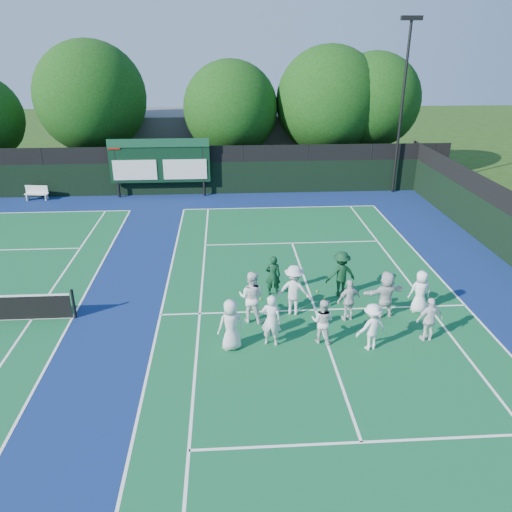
{
  "coord_description": "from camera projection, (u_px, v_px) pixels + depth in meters",
  "views": [
    {
      "loc": [
        -3.1,
        -14.39,
        8.85
      ],
      "look_at": [
        -2.0,
        3.0,
        1.3
      ],
      "focal_mm": 35.0,
      "sensor_mm": 36.0,
      "label": 1
    }
  ],
  "objects": [
    {
      "name": "ground",
      "position": [
        320.0,
        325.0,
        16.88
      ],
      "size": [
        120.0,
        120.0,
        0.0
      ],
      "primitive_type": "plane",
      "color": "#1F3D10",
      "rests_on": "ground"
    },
    {
      "name": "court_apron",
      "position": [
        146.0,
        315.0,
        17.44
      ],
      "size": [
        34.0,
        32.0,
        0.01
      ],
      "primitive_type": "cube",
      "color": "navy",
      "rests_on": "ground"
    },
    {
      "name": "near_court",
      "position": [
        315.0,
        310.0,
        17.79
      ],
      "size": [
        11.05,
        23.85,
        0.01
      ],
      "color": "#125A30",
      "rests_on": "ground"
    },
    {
      "name": "back_fence",
      "position": [
        178.0,
        173.0,
        30.64
      ],
      "size": [
        34.0,
        0.08,
        3.0
      ],
      "color": "black",
      "rests_on": "ground"
    },
    {
      "name": "scoreboard",
      "position": [
        159.0,
        161.0,
        29.87
      ],
      "size": [
        6.0,
        0.21,
        3.55
      ],
      "color": "black",
      "rests_on": "ground"
    },
    {
      "name": "clubhouse",
      "position": [
        239.0,
        138.0,
        37.95
      ],
      "size": [
        18.0,
        6.0,
        4.0
      ],
      "primitive_type": "cube",
      "color": "#5B5B60",
      "rests_on": "ground"
    },
    {
      "name": "light_pole_right",
      "position": [
        404.0,
        88.0,
        29.19
      ],
      "size": [
        1.2,
        0.3,
        10.12
      ],
      "color": "black",
      "rests_on": "ground"
    },
    {
      "name": "bench",
      "position": [
        37.0,
        192.0,
        29.92
      ],
      "size": [
        1.42,
        0.56,
        0.88
      ],
      "color": "silver",
      "rests_on": "ground"
    },
    {
      "name": "tree_b",
      "position": [
        94.0,
        100.0,
        32.03
      ],
      "size": [
        7.06,
        7.06,
        9.03
      ],
      "color": "black",
      "rests_on": "ground"
    },
    {
      "name": "tree_c",
      "position": [
        233.0,
        111.0,
        32.84
      ],
      "size": [
        6.19,
        6.19,
        7.84
      ],
      "color": "black",
      "rests_on": "ground"
    },
    {
      "name": "tree_d",
      "position": [
        331.0,
        103.0,
        33.04
      ],
      "size": [
        7.0,
        7.0,
        8.71
      ],
      "color": "black",
      "rests_on": "ground"
    },
    {
      "name": "tree_e",
      "position": [
        375.0,
        103.0,
        33.22
      ],
      "size": [
        6.2,
        6.2,
        8.29
      ],
      "color": "black",
      "rests_on": "ground"
    },
    {
      "name": "tennis_ball_0",
      "position": [
        319.0,
        342.0,
        15.85
      ],
      "size": [
        0.07,
        0.07,
        0.07
      ],
      "primitive_type": "sphere",
      "color": "#D1DA19",
      "rests_on": "ground"
    },
    {
      "name": "tennis_ball_1",
      "position": [
        324.0,
        299.0,
        18.5
      ],
      "size": [
        0.07,
        0.07,
        0.07
      ],
      "primitive_type": "sphere",
      "color": "#D1DA19",
      "rests_on": "ground"
    },
    {
      "name": "tennis_ball_3",
      "position": [
        261.0,
        299.0,
        18.49
      ],
      "size": [
        0.07,
        0.07,
        0.07
      ],
      "primitive_type": "sphere",
      "color": "#D1DA19",
      "rests_on": "ground"
    },
    {
      "name": "tennis_ball_4",
      "position": [
        317.0,
        291.0,
        19.06
      ],
      "size": [
        0.07,
        0.07,
        0.07
      ],
      "primitive_type": "sphere",
      "color": "#D1DA19",
      "rests_on": "ground"
    },
    {
      "name": "tennis_ball_5",
      "position": [
        339.0,
        303.0,
        18.21
      ],
      "size": [
        0.07,
        0.07,
        0.07
      ],
      "primitive_type": "sphere",
      "color": "#D1DA19",
      "rests_on": "ground"
    },
    {
      "name": "player_front_0",
      "position": [
        231.0,
        325.0,
        15.27
      ],
      "size": [
        0.95,
        0.78,
        1.68
      ],
      "primitive_type": "imported",
      "rotation": [
        0.0,
        0.0,
        3.48
      ],
      "color": "silver",
      "rests_on": "ground"
    },
    {
      "name": "player_front_1",
      "position": [
        271.0,
        320.0,
        15.46
      ],
      "size": [
        0.73,
        0.59,
        1.74
      ],
      "primitive_type": "imported",
      "rotation": [
        0.0,
        0.0,
        2.85
      ],
      "color": "silver",
      "rests_on": "ground"
    },
    {
      "name": "player_front_2",
      "position": [
        322.0,
        321.0,
        15.64
      ],
      "size": [
        0.9,
        0.81,
        1.5
      ],
      "primitive_type": "imported",
      "rotation": [
        0.0,
        0.0,
        2.74
      ],
      "color": "silver",
      "rests_on": "ground"
    },
    {
      "name": "player_front_3",
      "position": [
        372.0,
        327.0,
        15.29
      ],
      "size": [
        1.12,
        0.83,
        1.55
      ],
      "primitive_type": "imported",
      "rotation": [
        0.0,
        0.0,
        3.43
      ],
      "color": "white",
      "rests_on": "ground"
    },
    {
      "name": "player_front_4",
      "position": [
        430.0,
        319.0,
        15.74
      ],
      "size": [
        0.92,
        0.48,
        1.5
      ],
      "primitive_type": "imported",
      "rotation": [
        0.0,
        0.0,
        3.28
      ],
      "color": "white",
      "rests_on": "ground"
    },
    {
      "name": "player_back_0",
      "position": [
        251.0,
        297.0,
        16.76
      ],
      "size": [
        1.08,
        0.95,
        1.85
      ],
      "primitive_type": "imported",
      "rotation": [
        0.0,
        0.0,
        2.82
      ],
      "color": "white",
      "rests_on": "ground"
    },
    {
      "name": "player_back_1",
      "position": [
        294.0,
        290.0,
        17.23
      ],
      "size": [
        1.32,
        0.95,
        1.83
      ],
      "primitive_type": "imported",
      "rotation": [
        0.0,
        0.0,
        2.89
      ],
      "color": "silver",
      "rests_on": "ground"
    },
    {
      "name": "player_back_2",
      "position": [
        349.0,
        300.0,
        16.9
      ],
      "size": [
        0.96,
        0.6,
        1.52
      ],
      "primitive_type": "imported",
      "rotation": [
        0.0,
        0.0,
        3.42
      ],
      "color": "silver",
      "rests_on": "ground"
    },
    {
      "name": "player_back_3",
      "position": [
        386.0,
        294.0,
        17.09
      ],
      "size": [
        1.65,
        0.86,
        1.7
      ],
      "primitive_type": "imported",
      "rotation": [
        0.0,
        0.0,
        3.38
      ],
      "color": "silver",
      "rests_on": "ground"
    },
    {
      "name": "player_back_4",
      "position": [
        420.0,
        292.0,
        17.4
      ],
      "size": [
        0.77,
        0.5,
        1.57
      ],
      "primitive_type": "imported",
      "rotation": [
        0.0,
        0.0,
        3.14
      ],
      "color": "white",
      "rests_on": "ground"
    },
    {
      "name": "coach_left",
      "position": [
        273.0,
        276.0,
        18.58
      ],
      "size": [
        0.59,
        0.4,
        1.59
      ],
      "primitive_type": "imported",
      "rotation": [
        0.0,
        0.0,
        3.11
      ],
      "color": "#0D321C",
      "rests_on": "ground"
    },
    {
      "name": "coach_right",
      "position": [
        341.0,
        274.0,
        18.51
      ],
      "size": [
        1.24,
        0.85,
        1.76
      ],
      "primitive_type": "imported",
      "rotation": [
        0.0,
        0.0,
        3.32
      ],
      "color": "#0E351C",
      "rests_on": "ground"
    }
  ]
}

